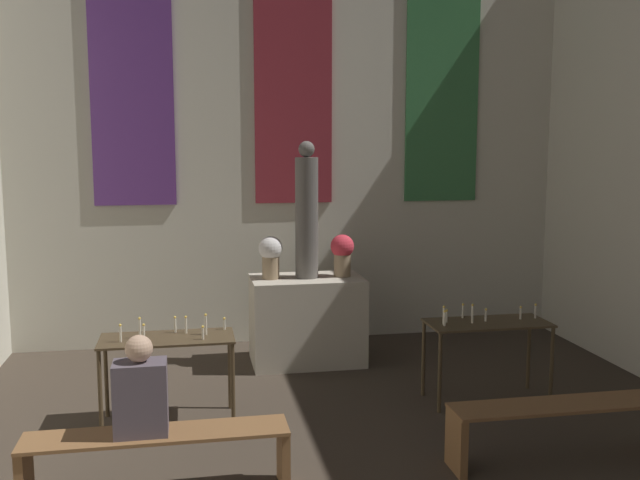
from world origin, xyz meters
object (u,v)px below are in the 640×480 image
Objects in this scene: altar at (307,320)px; statue at (307,214)px; flower_vase_left at (271,255)px; candle_rack_right at (487,332)px; flower_vase_right at (342,253)px; pew_back_right at (565,420)px; pew_back_left at (157,451)px; candle_rack_left at (168,348)px; person_seated at (140,392)px.

statue is (0.00, 0.00, 1.20)m from altar.
candle_rack_right is at bearing -38.39° from flower_vase_left.
flower_vase_right is at bearing 0.00° from altar.
pew_back_right is (0.05, -1.38, -0.33)m from candle_rack_right.
statue is 3.19× the size of flower_vase_left.
altar is at bearing 118.07° from pew_back_right.
pew_back_left is 1.00× the size of pew_back_right.
statue is 0.83× the size of pew_back_right.
candle_rack_right is 0.64× the size of pew_back_right.
pew_back_left is at bearing -123.95° from flower_vase_right.
statue reaches higher than altar.
candle_rack_left is at bearing 179.99° from candle_rack_right.
candle_rack_left is 0.64× the size of pew_back_left.
flower_vase_right is (0.40, 0.00, -0.44)m from statue.
pew_back_right is at bearing 0.00° from person_seated.
candle_rack_left is (-1.09, -1.50, -0.57)m from flower_vase_left.
pew_back_right is 2.61× the size of person_seated.
pew_back_left is at bearing 180.00° from pew_back_right.
flower_vase_left is (-0.40, 0.00, 0.76)m from altar.
flower_vase_left is 1.00× the size of flower_vase_right.
candle_rack_left is at bearing 155.50° from pew_back_right.
flower_vase_right is (0.40, 0.00, 0.76)m from altar.
flower_vase_left is at bearing 123.95° from pew_back_right.
candle_rack_right reaches higher than pew_back_left.
flower_vase_left is at bearing 54.02° from candle_rack_left.
pew_back_right is (1.53, -2.88, -0.15)m from altar.
person_seated is (-1.63, -2.88, -0.91)m from statue.
candle_rack_left is at bearing -134.85° from altar.
pew_back_right is (1.53, -2.88, -1.35)m from statue.
candle_rack_right is at bearing 24.51° from pew_back_left.
candle_rack_right is 1.42m from pew_back_right.
person_seated is at bearing -119.61° from altar.
candle_rack_right is 1.67× the size of person_seated.
flower_vase_left is 2.48m from candle_rack_right.
person_seated reaches higher than candle_rack_right.
person_seated is at bearing -156.19° from candle_rack_right.
candle_rack_left is (-1.49, -1.50, 0.19)m from altar.
candle_rack_right is at bearing -45.19° from altar.
flower_vase_right is 0.41× the size of candle_rack_left.
flower_vase_left is at bearing 180.00° from flower_vase_right.
flower_vase_right is 3.22m from pew_back_right.
person_seated is at bearing -113.18° from flower_vase_left.
pew_back_left is 3.07m from pew_back_right.
flower_vase_right is at bearing 111.47° from pew_back_right.
pew_back_left is at bearing -118.07° from altar.
flower_vase_left is 0.26× the size of pew_back_left.
altar is 2.12m from candle_rack_right.
altar is 1.07× the size of candle_rack_right.
statue is at bearing 134.81° from candle_rack_right.
candle_rack_right is 3.41m from person_seated.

